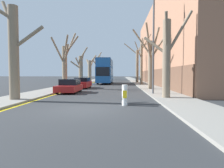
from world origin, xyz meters
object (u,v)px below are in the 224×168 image
object	(u,v)px
double_decker_bus	(105,70)
lamp_post	(152,36)
street_tree_right_2	(142,61)
street_tree_left_1	(65,62)
parked_car_1	(82,83)
street_tree_left_3	(90,70)
street_tree_left_2	(81,68)
street_tree_left_5	(101,72)
street_tree_right_1	(151,60)
street_tree_left_4	(97,67)
parked_car_0	(70,86)
traffic_bollard	(125,95)
street_tree_right_3	(137,64)
street_tree_left_0	(14,50)
street_tree_right_0	(167,56)

from	to	relation	value
double_decker_bus	lamp_post	xyz separation A→B (m)	(5.61, -19.85, 2.52)
street_tree_right_2	lamp_post	distance (m)	15.31
street_tree_left_1	parked_car_1	size ratio (longest dim) A/B	1.56
street_tree_left_1	street_tree_left_3	distance (m)	21.09
street_tree_left_2	parked_car_1	size ratio (longest dim) A/B	1.43
lamp_post	street_tree_left_5	bearing A→B (deg)	100.83
double_decker_bus	street_tree_right_2	bearing A→B (deg)	-36.33
street_tree_right_1	street_tree_right_2	size ratio (longest dim) A/B	0.85
street_tree_left_4	parked_car_0	bearing A→B (deg)	-87.05
street_tree_left_2	parked_car_1	xyz separation A→B (m)	(2.15, -9.69, -2.17)
street_tree_left_2	traffic_bollard	distance (m)	24.73
street_tree_left_1	street_tree_left_3	xyz separation A→B (m)	(-0.28, 21.09, -0.41)
street_tree_left_5	street_tree_right_3	bearing A→B (deg)	-68.33
street_tree_right_3	parked_car_0	bearing A→B (deg)	-110.04
street_tree_left_5	lamp_post	distance (m)	50.91
street_tree_right_1	lamp_post	world-z (taller)	lamp_post
street_tree_left_0	street_tree_right_3	world-z (taller)	street_tree_right_3
street_tree_left_3	street_tree_right_0	bearing A→B (deg)	-71.43
parked_car_1	street_tree_left_0	bearing A→B (deg)	-100.06
street_tree_right_1	street_tree_left_2	bearing A→B (deg)	130.63
street_tree_left_0	street_tree_left_5	world-z (taller)	street_tree_left_0
street_tree_left_1	street_tree_left_5	distance (m)	43.32
parked_car_0	lamp_post	size ratio (longest dim) A/B	0.44
street_tree_right_2	street_tree_left_1	bearing A→B (deg)	-139.53
parked_car_0	street_tree_left_1	bearing A→B (deg)	109.99
street_tree_left_0	street_tree_right_0	bearing A→B (deg)	7.88
traffic_bollard	parked_car_1	bearing A→B (deg)	110.42
traffic_bollard	parked_car_0	bearing A→B (deg)	124.23
street_tree_left_3	street_tree_right_0	size ratio (longest dim) A/B	1.00
street_tree_left_5	parked_car_0	world-z (taller)	street_tree_left_5
double_decker_bus	street_tree_left_5	bearing A→B (deg)	97.47
street_tree_left_2	street_tree_right_3	world-z (taller)	street_tree_right_3
parked_car_0	parked_car_1	size ratio (longest dim) A/B	0.90
parked_car_0	lamp_post	xyz separation A→B (m)	(7.62, -1.57, 4.44)
street_tree_right_3	traffic_bollard	distance (m)	30.59
double_decker_bus	parked_car_1	xyz separation A→B (m)	(-2.01, -12.02, -1.90)
street_tree_left_3	street_tree_left_5	xyz separation A→B (m)	(0.18, 22.23, -0.16)
street_tree_left_1	double_decker_bus	bearing A→B (deg)	73.78
street_tree_left_3	street_tree_right_3	size ratio (longest dim) A/B	0.75
street_tree_left_5	street_tree_right_1	bearing A→B (deg)	-77.11
parked_car_0	street_tree_left_3	bearing A→B (deg)	94.63
street_tree_right_1	double_decker_bus	size ratio (longest dim) A/B	0.70
street_tree_left_1	parked_car_0	size ratio (longest dim) A/B	1.72
street_tree_right_2	double_decker_bus	size ratio (longest dim) A/B	0.82
street_tree_left_0	lamp_post	world-z (taller)	lamp_post
street_tree_right_2	double_decker_bus	distance (m)	7.88
street_tree_left_3	street_tree_left_4	size ratio (longest dim) A/B	0.77
street_tree_left_1	street_tree_left_3	bearing A→B (deg)	90.75
street_tree_right_1	parked_car_1	world-z (taller)	street_tree_right_1
parked_car_1	traffic_bollard	world-z (taller)	parked_car_1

